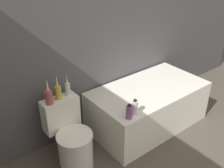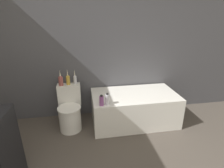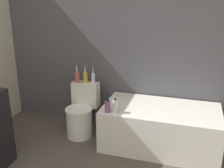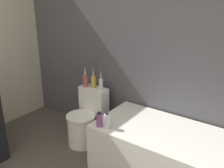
{
  "view_description": "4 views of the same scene",
  "coord_description": "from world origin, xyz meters",
  "px_view_note": "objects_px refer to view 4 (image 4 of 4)",
  "views": [
    {
      "loc": [
        -1.22,
        0.08,
        2.1
      ],
      "look_at": [
        0.13,
        1.81,
        0.9
      ],
      "focal_mm": 42.0,
      "sensor_mm": 36.0,
      "label": 1
    },
    {
      "loc": [
        0.0,
        -0.63,
        1.75
      ],
      "look_at": [
        0.42,
        1.78,
        0.82
      ],
      "focal_mm": 28.0,
      "sensor_mm": 36.0,
      "label": 2
    },
    {
      "loc": [
        1.13,
        -1.06,
        1.85
      ],
      "look_at": [
        0.25,
        1.8,
        0.85
      ],
      "focal_mm": 42.0,
      "sensor_mm": 36.0,
      "label": 3
    },
    {
      "loc": [
        1.76,
        -0.25,
        1.92
      ],
      "look_at": [
        0.3,
        1.79,
        0.99
      ],
      "focal_mm": 42.0,
      "sensor_mm": 36.0,
      "label": 4
    }
  ],
  "objects_px": {
    "toilet": "(85,120)",
    "shampoo_bottle_short": "(107,121)",
    "vase_gold": "(85,80)",
    "shampoo_bottle_tall": "(99,120)",
    "vase_bronze": "(101,83)",
    "vase_silver": "(93,81)",
    "bathtub": "(163,152)"
  },
  "relations": [
    {
      "from": "bathtub",
      "to": "vase_bronze",
      "type": "bearing_deg",
      "value": 168.09
    },
    {
      "from": "vase_gold",
      "to": "shampoo_bottle_tall",
      "type": "distance_m",
      "value": 0.8
    },
    {
      "from": "toilet",
      "to": "vase_gold",
      "type": "distance_m",
      "value": 0.53
    },
    {
      "from": "vase_gold",
      "to": "vase_silver",
      "type": "xyz_separation_m",
      "value": [
        0.11,
        0.03,
        -0.0
      ]
    },
    {
      "from": "vase_bronze",
      "to": "shampoo_bottle_short",
      "type": "distance_m",
      "value": 0.71
    },
    {
      "from": "bathtub",
      "to": "vase_gold",
      "type": "bearing_deg",
      "value": 171.95
    },
    {
      "from": "bathtub",
      "to": "toilet",
      "type": "height_order",
      "value": "toilet"
    },
    {
      "from": "vase_silver",
      "to": "toilet",
      "type": "bearing_deg",
      "value": -90.0
    },
    {
      "from": "vase_gold",
      "to": "vase_bronze",
      "type": "bearing_deg",
      "value": 9.05
    },
    {
      "from": "vase_gold",
      "to": "bathtub",
      "type": "bearing_deg",
      "value": -8.05
    },
    {
      "from": "vase_silver",
      "to": "shampoo_bottle_tall",
      "type": "xyz_separation_m",
      "value": [
        0.5,
        -0.51,
        -0.18
      ]
    },
    {
      "from": "shampoo_bottle_short",
      "to": "vase_silver",
      "type": "bearing_deg",
      "value": 139.45
    },
    {
      "from": "toilet",
      "to": "vase_bronze",
      "type": "height_order",
      "value": "vase_bronze"
    },
    {
      "from": "bathtub",
      "to": "vase_bronze",
      "type": "distance_m",
      "value": 1.13
    },
    {
      "from": "toilet",
      "to": "shampoo_bottle_tall",
      "type": "distance_m",
      "value": 0.67
    },
    {
      "from": "vase_gold",
      "to": "shampoo_bottle_short",
      "type": "relative_size",
      "value": 1.52
    },
    {
      "from": "vase_silver",
      "to": "bathtub",
      "type": "bearing_deg",
      "value": -10.24
    },
    {
      "from": "bathtub",
      "to": "shampoo_bottle_short",
      "type": "distance_m",
      "value": 0.69
    },
    {
      "from": "vase_silver",
      "to": "vase_bronze",
      "type": "relative_size",
      "value": 1.06
    },
    {
      "from": "vase_gold",
      "to": "shampoo_bottle_short",
      "type": "height_order",
      "value": "vase_gold"
    },
    {
      "from": "bathtub",
      "to": "vase_silver",
      "type": "bearing_deg",
      "value": 169.76
    },
    {
      "from": "vase_gold",
      "to": "vase_bronze",
      "type": "distance_m",
      "value": 0.23
    },
    {
      "from": "bathtub",
      "to": "shampoo_bottle_tall",
      "type": "distance_m",
      "value": 0.76
    },
    {
      "from": "shampoo_bottle_tall",
      "to": "shampoo_bottle_short",
      "type": "relative_size",
      "value": 0.92
    },
    {
      "from": "toilet",
      "to": "shampoo_bottle_tall",
      "type": "bearing_deg",
      "value": -33.68
    },
    {
      "from": "vase_bronze",
      "to": "bathtub",
      "type": "bearing_deg",
      "value": -11.91
    },
    {
      "from": "bathtub",
      "to": "vase_gold",
      "type": "height_order",
      "value": "vase_gold"
    },
    {
      "from": "bathtub",
      "to": "shampoo_bottle_short",
      "type": "height_order",
      "value": "shampoo_bottle_short"
    },
    {
      "from": "toilet",
      "to": "shampoo_bottle_short",
      "type": "distance_m",
      "value": 0.73
    },
    {
      "from": "bathtub",
      "to": "shampoo_bottle_tall",
      "type": "height_order",
      "value": "shampoo_bottle_tall"
    },
    {
      "from": "vase_bronze",
      "to": "shampoo_bottle_tall",
      "type": "relative_size",
      "value": 1.55
    },
    {
      "from": "vase_bronze",
      "to": "shampoo_bottle_short",
      "type": "bearing_deg",
      "value": -47.26
    }
  ]
}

